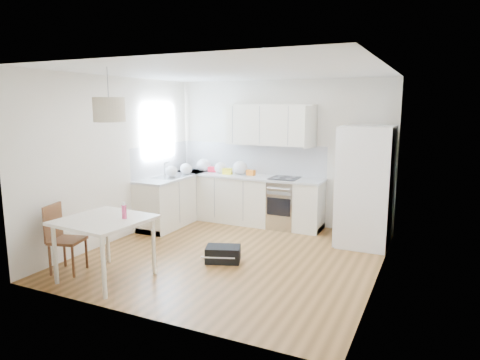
# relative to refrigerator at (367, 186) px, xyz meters

# --- Properties ---
(floor) EXTENTS (4.20, 4.20, 0.00)m
(floor) POSITION_rel_refrigerator_xyz_m (-1.71, -1.47, -0.96)
(floor) COLOR brown
(floor) RESTS_ON ground
(ceiling) EXTENTS (4.20, 4.20, 0.00)m
(ceiling) POSITION_rel_refrigerator_xyz_m (-1.71, -1.47, 1.74)
(ceiling) COLOR white
(ceiling) RESTS_ON wall_back
(wall_back) EXTENTS (4.20, 0.00, 4.20)m
(wall_back) POSITION_rel_refrigerator_xyz_m (-1.71, 0.63, 0.39)
(wall_back) COLOR silver
(wall_back) RESTS_ON floor
(wall_left) EXTENTS (0.00, 4.20, 4.20)m
(wall_left) POSITION_rel_refrigerator_xyz_m (-3.81, -1.47, 0.39)
(wall_left) COLOR silver
(wall_left) RESTS_ON floor
(wall_right) EXTENTS (0.00, 4.20, 4.20)m
(wall_right) POSITION_rel_refrigerator_xyz_m (0.39, -1.47, 0.39)
(wall_right) COLOR silver
(wall_right) RESTS_ON floor
(window_glassblock) EXTENTS (0.02, 1.00, 1.00)m
(window_glassblock) POSITION_rel_refrigerator_xyz_m (-3.79, -0.32, 0.79)
(window_glassblock) COLOR #BFE0F9
(window_glassblock) RESTS_ON wall_left
(cabinets_back) EXTENTS (3.00, 0.60, 0.88)m
(cabinets_back) POSITION_rel_refrigerator_xyz_m (-2.31, 0.33, -0.52)
(cabinets_back) COLOR white
(cabinets_back) RESTS_ON floor
(cabinets_left) EXTENTS (0.60, 1.80, 0.88)m
(cabinets_left) POSITION_rel_refrigerator_xyz_m (-3.51, -0.27, -0.52)
(cabinets_left) COLOR white
(cabinets_left) RESTS_ON floor
(counter_back) EXTENTS (3.02, 0.64, 0.04)m
(counter_back) POSITION_rel_refrigerator_xyz_m (-2.31, 0.33, -0.06)
(counter_back) COLOR #B5B8BA
(counter_back) RESTS_ON cabinets_back
(counter_left) EXTENTS (0.64, 1.82, 0.04)m
(counter_left) POSITION_rel_refrigerator_xyz_m (-3.51, -0.27, -0.06)
(counter_left) COLOR #B5B8BA
(counter_left) RESTS_ON cabinets_left
(backsplash_back) EXTENTS (3.00, 0.01, 0.58)m
(backsplash_back) POSITION_rel_refrigerator_xyz_m (-2.31, 0.62, 0.25)
(backsplash_back) COLOR silver
(backsplash_back) RESTS_ON wall_back
(backsplash_left) EXTENTS (0.01, 1.80, 0.58)m
(backsplash_left) POSITION_rel_refrigerator_xyz_m (-3.80, -0.27, 0.25)
(backsplash_left) COLOR silver
(backsplash_left) RESTS_ON wall_left
(upper_cabinets) EXTENTS (1.70, 0.32, 0.75)m
(upper_cabinets) POSITION_rel_refrigerator_xyz_m (-1.86, 0.47, 0.91)
(upper_cabinets) COLOR white
(upper_cabinets) RESTS_ON wall_back
(range_oven) EXTENTS (0.50, 0.61, 0.88)m
(range_oven) POSITION_rel_refrigerator_xyz_m (-1.51, 0.33, -0.52)
(range_oven) COLOR #B6B8BB
(range_oven) RESTS_ON floor
(sink) EXTENTS (0.50, 0.80, 0.16)m
(sink) POSITION_rel_refrigerator_xyz_m (-3.51, -0.32, -0.05)
(sink) COLOR #B6B8BB
(sink) RESTS_ON counter_left
(refrigerator) EXTENTS (0.91, 0.97, 1.92)m
(refrigerator) POSITION_rel_refrigerator_xyz_m (0.00, 0.00, 0.00)
(refrigerator) COLOR white
(refrigerator) RESTS_ON floor
(dining_table) EXTENTS (1.10, 1.10, 0.81)m
(dining_table) POSITION_rel_refrigerator_xyz_m (-2.80, -2.93, -0.24)
(dining_table) COLOR beige
(dining_table) RESTS_ON floor
(dining_chair) EXTENTS (0.48, 0.48, 0.93)m
(dining_chair) POSITION_rel_refrigerator_xyz_m (-3.42, -2.97, -0.49)
(dining_chair) COLOR #4B2F16
(dining_chair) RESTS_ON floor
(drink_bottle) EXTENTS (0.07, 0.07, 0.21)m
(drink_bottle) POSITION_rel_refrigerator_xyz_m (-2.56, -2.82, -0.05)
(drink_bottle) COLOR #DB3C70
(drink_bottle) RESTS_ON dining_table
(gym_bag) EXTENTS (0.57, 0.47, 0.23)m
(gym_bag) POSITION_rel_refrigerator_xyz_m (-1.71, -1.74, -0.85)
(gym_bag) COLOR black
(gym_bag) RESTS_ON floor
(pendant_lamp) EXTENTS (0.46, 0.46, 0.30)m
(pendant_lamp) POSITION_rel_refrigerator_xyz_m (-2.74, -2.79, 1.22)
(pendant_lamp) COLOR beige
(pendant_lamp) RESTS_ON ceiling
(grocery_bag_a) EXTENTS (0.28, 0.24, 0.26)m
(grocery_bag_a) POSITION_rel_refrigerator_xyz_m (-3.26, 0.40, 0.09)
(grocery_bag_a) COLOR white
(grocery_bag_a) RESTS_ON counter_back
(grocery_bag_b) EXTENTS (0.25, 0.21, 0.22)m
(grocery_bag_b) POSITION_rel_refrigerator_xyz_m (-2.83, 0.33, 0.07)
(grocery_bag_b) COLOR white
(grocery_bag_b) RESTS_ON counter_back
(grocery_bag_c) EXTENTS (0.29, 0.25, 0.26)m
(grocery_bag_c) POSITION_rel_refrigerator_xyz_m (-2.43, 0.38, 0.09)
(grocery_bag_c) COLOR white
(grocery_bag_c) RESTS_ON counter_back
(grocery_bag_d) EXTENTS (0.24, 0.20, 0.21)m
(grocery_bag_d) POSITION_rel_refrigerator_xyz_m (-3.38, -0.05, 0.07)
(grocery_bag_d) COLOR white
(grocery_bag_d) RESTS_ON counter_back
(grocery_bag_e) EXTENTS (0.23, 0.20, 0.21)m
(grocery_bag_e) POSITION_rel_refrigerator_xyz_m (-3.47, -0.42, 0.06)
(grocery_bag_e) COLOR white
(grocery_bag_e) RESTS_ON counter_left
(snack_orange) EXTENTS (0.17, 0.12, 0.11)m
(snack_orange) POSITION_rel_refrigerator_xyz_m (-2.20, 0.36, 0.01)
(snack_orange) COLOR #D26212
(snack_orange) RESTS_ON counter_back
(snack_yellow) EXTENTS (0.19, 0.13, 0.12)m
(snack_yellow) POSITION_rel_refrigerator_xyz_m (-2.66, 0.29, 0.02)
(snack_yellow) COLOR yellow
(snack_yellow) RESTS_ON counter_back
(snack_red) EXTENTS (0.18, 0.14, 0.11)m
(snack_red) POSITION_rel_refrigerator_xyz_m (-3.07, 0.42, 0.01)
(snack_red) COLOR red
(snack_red) RESTS_ON counter_back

